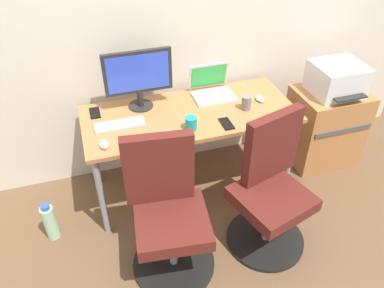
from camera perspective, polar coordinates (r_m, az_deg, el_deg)
ground_plane at (r=3.18m, az=-0.27°, el=-6.04°), size 5.28×5.28×0.00m
back_wall at (r=2.85m, az=-2.94°, el=19.19°), size 4.40×0.04×2.60m
desk at (r=2.78m, az=-0.31°, el=3.54°), size 1.53×0.66×0.70m
office_chair_left at (r=2.38m, az=-3.60°, el=-10.45°), size 0.54×0.54×0.94m
office_chair_right at (r=2.57m, az=11.57°, el=-6.87°), size 0.55×0.55×0.94m
side_cabinet at (r=3.45m, az=19.16°, el=2.54°), size 0.56×0.45×0.66m
printer at (r=3.23m, az=20.78°, el=9.07°), size 0.38×0.40×0.24m
water_bottle_on_floor at (r=2.88m, az=-20.40°, el=-10.84°), size 0.09×0.09×0.31m
desktop_monitor at (r=2.72m, az=-8.03°, el=10.05°), size 0.48×0.18×0.43m
open_laptop at (r=2.95m, az=2.94°, el=8.35°), size 0.31×0.27×0.23m
keyboard_by_monitor at (r=2.47m, az=-6.53°, el=0.51°), size 0.34×0.12×0.02m
keyboard_by_laptop at (r=2.64m, az=-10.71°, el=2.80°), size 0.34×0.12×0.02m
mouse_by_monitor at (r=2.92m, az=10.05°, el=6.68°), size 0.06×0.10×0.03m
mouse_by_laptop at (r=2.48m, az=-12.98°, el=-0.04°), size 0.06×0.10×0.03m
coffee_mug at (r=2.55m, az=-0.14°, el=3.10°), size 0.08×0.08×0.09m
pen_cup at (r=2.78m, az=8.09°, el=6.09°), size 0.07×0.07×0.10m
phone_near_laptop at (r=2.82m, az=-14.27°, el=4.52°), size 0.07×0.14×0.01m
phone_near_monitor at (r=2.63m, az=5.17°, el=3.04°), size 0.07×0.14×0.01m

